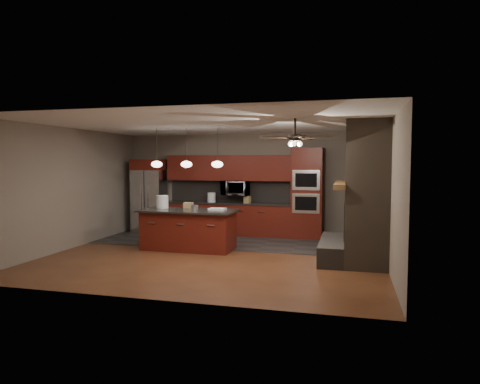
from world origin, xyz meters
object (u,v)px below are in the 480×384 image
(oven_tower, at_px, (307,193))
(paint_can, at_px, (195,208))
(counter_box, at_px, (247,200))
(kitchen_island, at_px, (188,229))
(cardboard_box, at_px, (188,205))
(refrigerator, at_px, (150,196))
(counter_bucket, at_px, (212,197))
(white_bucket, at_px, (162,202))
(microwave, at_px, (235,188))
(paint_tray, at_px, (217,209))

(oven_tower, relative_size, paint_can, 13.81)
(counter_box, bearing_deg, paint_can, -87.66)
(oven_tower, bearing_deg, counter_box, -178.48)
(counter_box, bearing_deg, kitchen_island, -91.98)
(oven_tower, xyz_separation_m, cardboard_box, (-2.62, -1.83, -0.21))
(refrigerator, relative_size, kitchen_island, 0.93)
(paint_can, bearing_deg, counter_bucket, 98.32)
(counter_bucket, bearing_deg, refrigerator, -177.47)
(refrigerator, distance_m, counter_box, 2.88)
(white_bucket, height_order, counter_box, white_bucket)
(kitchen_island, bearing_deg, oven_tower, 41.85)
(counter_bucket, distance_m, counter_box, 1.04)
(microwave, xyz_separation_m, paint_can, (-0.35, -2.26, -0.32))
(oven_tower, bearing_deg, white_bucket, -147.87)
(cardboard_box, bearing_deg, paint_tray, -14.30)
(oven_tower, distance_m, counter_bucket, 2.65)
(paint_can, bearing_deg, paint_tray, 20.91)
(kitchen_island, bearing_deg, counter_box, 68.23)
(oven_tower, xyz_separation_m, white_bucket, (-3.21, -2.01, -0.12))
(refrigerator, bearing_deg, white_bucket, -56.66)
(white_bucket, bearing_deg, cardboard_box, 17.98)
(oven_tower, height_order, refrigerator, oven_tower)
(microwave, xyz_separation_m, cardboard_box, (-0.65, -1.88, -0.31))
(cardboard_box, relative_size, counter_box, 1.15)
(refrigerator, distance_m, kitchen_island, 2.95)
(kitchen_island, distance_m, cardboard_box, 0.64)
(kitchen_island, bearing_deg, refrigerator, 134.39)
(refrigerator, height_order, counter_bucket, refrigerator)
(oven_tower, xyz_separation_m, microwave, (-1.98, 0.06, 0.11))
(white_bucket, bearing_deg, kitchen_island, -12.16)
(paint_tray, bearing_deg, oven_tower, 47.33)
(paint_can, height_order, counter_box, counter_box)
(kitchen_island, xyz_separation_m, counter_bucket, (-0.15, 2.18, 0.57))
(refrigerator, relative_size, white_bucket, 6.89)
(microwave, distance_m, counter_box, 0.49)
(paint_can, relative_size, cardboard_box, 0.83)
(kitchen_island, bearing_deg, white_bucket, 168.72)
(counter_box, bearing_deg, refrigerator, -158.72)
(kitchen_island, height_order, cardboard_box, cardboard_box)
(microwave, height_order, cardboard_box, microwave)
(microwave, distance_m, kitchen_island, 2.43)
(white_bucket, distance_m, paint_can, 0.91)
(kitchen_island, height_order, counter_bucket, counter_bucket)
(microwave, relative_size, paint_can, 4.25)
(white_bucket, bearing_deg, paint_tray, -0.25)
(refrigerator, distance_m, counter_bucket, 1.84)
(counter_bucket, height_order, counter_box, counter_bucket)
(paint_tray, xyz_separation_m, counter_bucket, (-0.80, 2.03, 0.09))
(paint_can, distance_m, paint_tray, 0.52)
(paint_tray, height_order, counter_box, counter_box)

